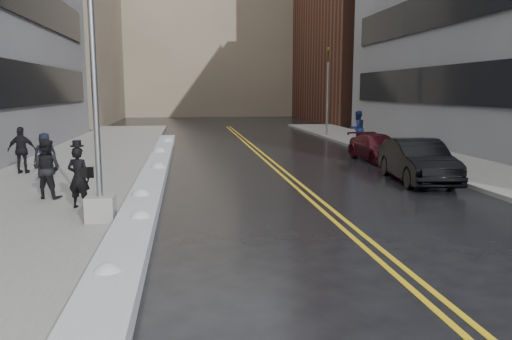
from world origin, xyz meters
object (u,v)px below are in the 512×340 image
object	(u,v)px
pedestrian_east	(357,128)
pedestrian_fedora	(79,178)
pedestrian_b	(47,169)
pedestrian_d	(22,150)
fire_hydrant	(428,154)
pedestrian_c	(45,155)
car_black	(418,161)
lamppost	(96,120)
traffic_signal	(328,88)
car_maroon	(378,148)

from	to	relation	value
pedestrian_east	pedestrian_fedora	bearing A→B (deg)	27.83
pedestrian_b	pedestrian_d	world-z (taller)	pedestrian_d
fire_hydrant	pedestrian_fedora	size ratio (longest dim) A/B	0.45
pedestrian_c	car_black	size ratio (longest dim) A/B	0.34
pedestrian_fedora	pedestrian_b	xyz separation A→B (m)	(-1.16, 1.39, 0.04)
lamppost	pedestrian_b	world-z (taller)	lamppost
traffic_signal	car_black	xyz separation A→B (m)	(-1.68, -17.47, -2.64)
fire_hydrant	pedestrian_fedora	world-z (taller)	pedestrian_fedora
pedestrian_c	car_black	xyz separation A→B (m)	(13.08, -2.05, -0.18)
pedestrian_b	pedestrian_d	size ratio (longest dim) A/B	0.98
fire_hydrant	pedestrian_d	size ratio (longest dim) A/B	0.42
lamppost	traffic_signal	distance (m)	24.98
pedestrian_east	car_maroon	distance (m)	4.90
pedestrian_fedora	pedestrian_east	xyz separation A→B (m)	(12.26, 13.40, 0.17)
lamppost	fire_hydrant	size ratio (longest dim) A/B	10.45
pedestrian_c	pedestrian_d	distance (m)	1.40
pedestrian_fedora	car_black	distance (m)	11.33
traffic_signal	car_black	distance (m)	17.75
lamppost	pedestrian_d	xyz separation A→B (m)	(-4.02, 7.49, -1.51)
car_black	pedestrian_b	bearing A→B (deg)	-165.38
fire_hydrant	car_maroon	size ratio (longest dim) A/B	0.17
pedestrian_fedora	pedestrian_d	distance (m)	6.91
pedestrian_c	pedestrian_d	size ratio (longest dim) A/B	0.91
pedestrian_east	car_maroon	world-z (taller)	pedestrian_east
traffic_signal	car_black	bearing A→B (deg)	-95.48
pedestrian_fedora	car_maroon	bearing A→B (deg)	-126.81
lamppost	pedestrian_fedora	xyz separation A→B (m)	(-0.76, 1.40, -1.57)
lamppost	car_maroon	distance (m)	14.83
car_black	pedestrian_fedora	bearing A→B (deg)	-157.56
traffic_signal	car_black	world-z (taller)	traffic_signal
traffic_signal	pedestrian_b	bearing A→B (deg)	-125.53
lamppost	car_maroon	size ratio (longest dim) A/B	1.82
pedestrian_fedora	pedestrian_d	world-z (taller)	pedestrian_d
fire_hydrant	traffic_signal	size ratio (longest dim) A/B	0.12
pedestrian_b	pedestrian_east	bearing A→B (deg)	-120.28
lamppost	pedestrian_c	size ratio (longest dim) A/B	4.80
pedestrian_b	pedestrian_d	distance (m)	5.15
car_black	fire_hydrant	bearing A→B (deg)	64.30
lamppost	pedestrian_c	world-z (taller)	lamppost
pedestrian_fedora	pedestrian_c	xyz separation A→B (m)	(-2.20, 5.18, -0.02)
fire_hydrant	car_maroon	bearing A→B (deg)	127.13
fire_hydrant	pedestrian_east	world-z (taller)	pedestrian_east
traffic_signal	pedestrian_c	size ratio (longest dim) A/B	3.78
pedestrian_east	pedestrian_d	bearing A→B (deg)	5.50
car_black	car_maroon	bearing A→B (deg)	89.32
fire_hydrant	pedestrian_c	bearing A→B (deg)	-174.67
pedestrian_b	pedestrian_fedora	bearing A→B (deg)	147.74
pedestrian_fedora	pedestrian_c	world-z (taller)	pedestrian_fedora
traffic_signal	pedestrian_c	xyz separation A→B (m)	(-14.75, -15.42, -2.46)
pedestrian_d	pedestrian_c	bearing A→B (deg)	141.70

